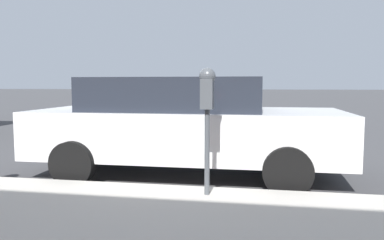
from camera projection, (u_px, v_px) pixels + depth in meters
name	position (u px, v px, depth m)	size (l,w,h in m)	color
ground_plane	(173.00, 160.00, 7.03)	(220.00, 220.00, 0.00)	#424244
parking_meter	(207.00, 98.00, 4.27)	(0.21, 0.19, 1.47)	#4C5156
car_white	(185.00, 124.00, 5.89)	(2.14, 4.74, 1.53)	silver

